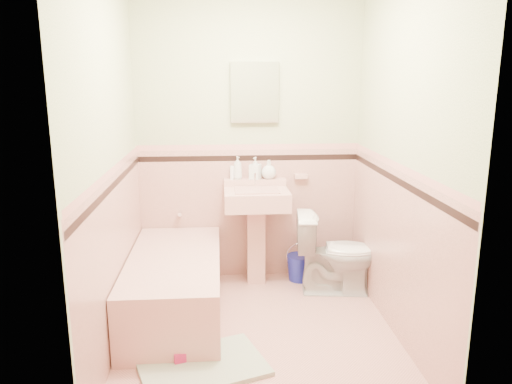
{
  "coord_description": "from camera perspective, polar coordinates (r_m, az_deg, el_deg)",
  "views": [
    {
      "loc": [
        -0.27,
        -3.3,
        1.83
      ],
      "look_at": [
        0.0,
        0.25,
        1.0
      ],
      "focal_mm": 34.63,
      "sensor_mm": 36.0,
      "label": 1
    }
  ],
  "objects": [
    {
      "name": "floor",
      "position": [
        3.79,
        0.3,
        -15.79
      ],
      "size": [
        2.2,
        2.2,
        0.0
      ],
      "primitive_type": "plane",
      "color": "#D3968A",
      "rests_on": "ground"
    },
    {
      "name": "wall_back",
      "position": [
        4.45,
        -0.83,
        5.63
      ],
      "size": [
        2.5,
        0.0,
        2.5
      ],
      "primitive_type": "plane",
      "rotation": [
        1.57,
        0.0,
        0.0
      ],
      "color": "beige",
      "rests_on": "ground"
    },
    {
      "name": "wall_front",
      "position": [
        2.29,
        2.56,
        -1.57
      ],
      "size": [
        2.5,
        0.0,
        2.5
      ],
      "primitive_type": "plane",
      "rotation": [
        -1.57,
        0.0,
        0.0
      ],
      "color": "beige",
      "rests_on": "ground"
    },
    {
      "name": "wall_left",
      "position": [
        3.43,
        -16.58,
        2.83
      ],
      "size": [
        0.0,
        2.5,
        2.5
      ],
      "primitive_type": "plane",
      "rotation": [
        1.57,
        0.0,
        1.57
      ],
      "color": "beige",
      "rests_on": "ground"
    },
    {
      "name": "wall_right",
      "position": [
        3.59,
        16.49,
        3.26
      ],
      "size": [
        0.0,
        2.5,
        2.5
      ],
      "primitive_type": "plane",
      "rotation": [
        1.57,
        0.0,
        -1.57
      ],
      "color": "beige",
      "rests_on": "ground"
    },
    {
      "name": "wainscot_back",
      "position": [
        4.57,
        -0.8,
        -2.5
      ],
      "size": [
        2.0,
        0.0,
        2.0
      ],
      "primitive_type": "plane",
      "rotation": [
        1.57,
        0.0,
        0.0
      ],
      "color": "#D69B8F",
      "rests_on": "ground"
    },
    {
      "name": "wainscot_front",
      "position": [
        2.55,
        2.37,
        -15.78
      ],
      "size": [
        2.0,
        0.0,
        2.0
      ],
      "primitive_type": "plane",
      "rotation": [
        -1.57,
        0.0,
        0.0
      ],
      "color": "#D69B8F",
      "rests_on": "ground"
    },
    {
      "name": "wainscot_left",
      "position": [
        3.6,
        -15.71,
        -7.4
      ],
      "size": [
        0.0,
        2.2,
        2.2
      ],
      "primitive_type": "plane",
      "rotation": [
        1.57,
        0.0,
        1.57
      ],
      "color": "#D69B8F",
      "rests_on": "ground"
    },
    {
      "name": "wainscot_right",
      "position": [
        3.74,
        15.67,
        -6.58
      ],
      "size": [
        0.0,
        2.2,
        2.2
      ],
      "primitive_type": "plane",
      "rotation": [
        1.57,
        0.0,
        -1.57
      ],
      "color": "#D69B8F",
      "rests_on": "ground"
    },
    {
      "name": "accent_back",
      "position": [
        4.45,
        -0.81,
        3.94
      ],
      "size": [
        2.0,
        0.0,
        2.0
      ],
      "primitive_type": "plane",
      "rotation": [
        1.57,
        0.0,
        0.0
      ],
      "color": "black",
      "rests_on": "ground"
    },
    {
      "name": "accent_front",
      "position": [
        2.35,
        2.47,
        -4.53
      ],
      "size": [
        2.0,
        0.0,
        2.0
      ],
      "primitive_type": "plane",
      "rotation": [
        -1.57,
        0.0,
        0.0
      ],
      "color": "black",
      "rests_on": "ground"
    },
    {
      "name": "accent_left",
      "position": [
        3.45,
        -16.15,
        0.72
      ],
      "size": [
        0.0,
        2.2,
        2.2
      ],
      "primitive_type": "plane",
      "rotation": [
        1.57,
        0.0,
        1.57
      ],
      "color": "black",
      "rests_on": "ground"
    },
    {
      "name": "accent_right",
      "position": [
        3.6,
        16.08,
        1.23
      ],
      "size": [
        0.0,
        2.2,
        2.2
      ],
      "primitive_type": "plane",
      "rotation": [
        1.57,
        0.0,
        -1.57
      ],
      "color": "black",
      "rests_on": "ground"
    },
    {
      "name": "cap_back",
      "position": [
        4.44,
        -0.82,
        5.21
      ],
      "size": [
        2.0,
        0.0,
        2.0
      ],
      "primitive_type": "plane",
      "rotation": [
        1.57,
        0.0,
        0.0
      ],
      "color": "tan",
      "rests_on": "ground"
    },
    {
      "name": "cap_front",
      "position": [
        2.32,
        2.5,
        -2.18
      ],
      "size": [
        2.0,
        0.0,
        2.0
      ],
      "primitive_type": "plane",
      "rotation": [
        -1.57,
        0.0,
        0.0
      ],
      "color": "tan",
      "rests_on": "ground"
    },
    {
      "name": "cap_left",
      "position": [
        3.43,
        -16.25,
        2.35
      ],
      "size": [
        0.0,
        2.2,
        2.2
      ],
      "primitive_type": "plane",
      "rotation": [
        1.57,
        0.0,
        1.57
      ],
      "color": "tan",
      "rests_on": "ground"
    },
    {
      "name": "cap_right",
      "position": [
        3.59,
        16.18,
        2.79
      ],
      "size": [
        0.0,
        2.2,
        2.2
      ],
      "primitive_type": "plane",
      "rotation": [
        1.57,
        0.0,
        -1.57
      ],
      "color": "tan",
      "rests_on": "ground"
    },
    {
      "name": "bathtub",
      "position": [
        3.99,
        -9.31,
        -10.8
      ],
      "size": [
        0.7,
        1.5,
        0.45
      ],
      "primitive_type": "cube",
      "color": "#CE978C",
      "rests_on": "floor"
    },
    {
      "name": "tub_faucet",
      "position": [
        4.53,
        -8.75,
        -2.4
      ],
      "size": [
        0.04,
        0.12,
        0.04
      ],
      "primitive_type": "cylinder",
      "rotation": [
        1.57,
        0.0,
        0.0
      ],
      "color": "silver",
      "rests_on": "wall_back"
    },
    {
      "name": "sink",
      "position": [
        4.4,
        0.05,
        -5.31
      ],
      "size": [
        0.56,
        0.48,
        0.88
      ],
      "primitive_type": null,
      "color": "#CE978C",
      "rests_on": "floor"
    },
    {
      "name": "sink_faucet",
      "position": [
        4.4,
        -0.09,
        1.59
      ],
      "size": [
        0.02,
        0.02,
        0.1
      ],
      "primitive_type": "cylinder",
      "color": "silver",
      "rests_on": "sink"
    },
    {
      "name": "medicine_cabinet",
      "position": [
        4.39,
        -0.16,
        11.42
      ],
      "size": [
        0.41,
        0.04,
        0.52
      ],
      "primitive_type": "cube",
      "color": "white",
      "rests_on": "wall_back"
    },
    {
      "name": "soap_dish",
      "position": [
        4.51,
        5.18,
        1.82
      ],
      "size": [
        0.12,
        0.07,
        0.04
      ],
      "primitive_type": "cube",
      "color": "#CE978C",
      "rests_on": "wall_back"
    },
    {
      "name": "soap_bottle_left",
      "position": [
        4.42,
        -2.14,
        2.81
      ],
      "size": [
        0.1,
        0.1,
        0.21
      ],
      "primitive_type": "imported",
      "rotation": [
        0.0,
        0.0,
        0.36
      ],
      "color": "#B2B2B2",
      "rests_on": "sink"
    },
    {
      "name": "soap_bottle_mid",
      "position": [
        4.43,
        -0.1,
        2.78
      ],
      "size": [
        0.12,
        0.12,
        0.2
      ],
      "primitive_type": "imported",
      "rotation": [
        0.0,
        0.0,
        -0.43
      ],
      "color": "#B2B2B2",
      "rests_on": "sink"
    },
    {
      "name": "soap_bottle_right",
      "position": [
        4.44,
        1.49,
        2.62
      ],
      "size": [
        0.15,
        0.15,
        0.17
      ],
      "primitive_type": "imported",
      "rotation": [
        0.0,
        0.0,
        -0.13
      ],
      "color": "#B2B2B2",
      "rests_on": "sink"
    },
    {
      "name": "tube",
      "position": [
        4.42,
        -2.8,
        2.25
      ],
      "size": [
        0.05,
        0.05,
        0.12
      ],
      "primitive_type": "cylinder",
      "rotation": [
        0.0,
        0.0,
        -0.31
      ],
      "color": "white",
      "rests_on": "sink"
    },
    {
      "name": "toilet",
      "position": [
        4.34,
        9.3,
        -6.98
      ],
      "size": [
        0.73,
        0.47,
        0.7
      ],
      "primitive_type": "imported",
      "rotation": [
        0.0,
        0.0,
        1.45
      ],
      "color": "white",
      "rests_on": "floor"
    },
    {
      "name": "bucket",
      "position": [
        4.61,
        5.03,
        -8.71
      ],
      "size": [
        0.28,
        0.28,
        0.24
      ],
      "primitive_type": null,
      "rotation": [
        0.0,
        0.0,
        0.21
      ],
      "color": "navy",
      "rests_on": "floor"
    },
    {
      "name": "bath_mat",
      "position": [
        3.38,
        -6.2,
        -19.4
      ],
      "size": [
        0.91,
        0.75,
        0.03
      ],
      "primitive_type": "cube",
      "rotation": [
        0.0,
        0.0,
        0.34
      ],
      "color": "#98AB8E",
      "rests_on": "floor"
    },
    {
      "name": "shoe",
      "position": [
        3.42,
        -8.17,
        -18.16
      ],
      "size": [
        0.17,
        0.12,
        0.06
      ],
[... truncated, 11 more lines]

